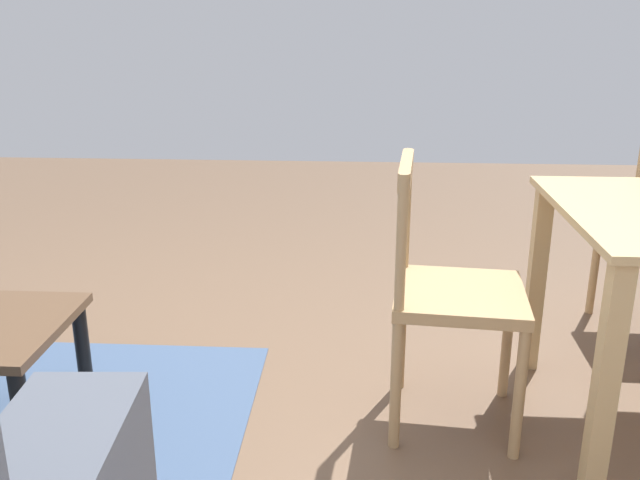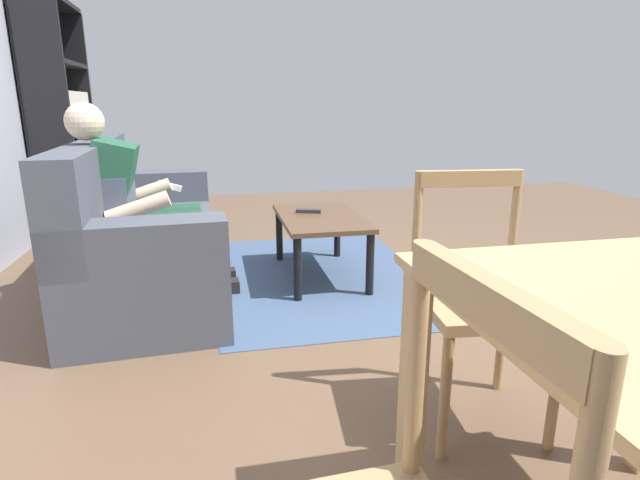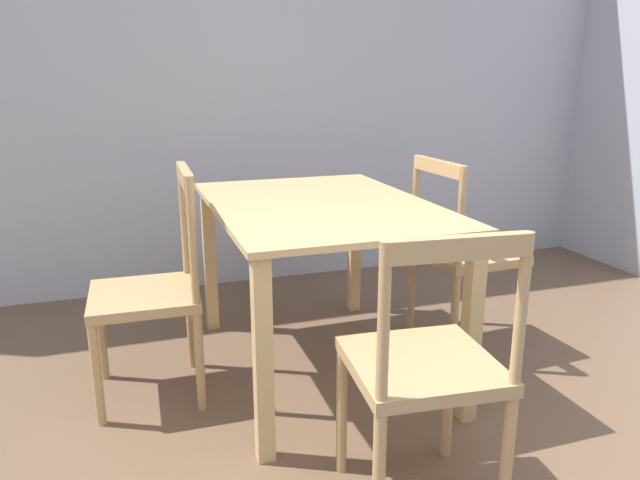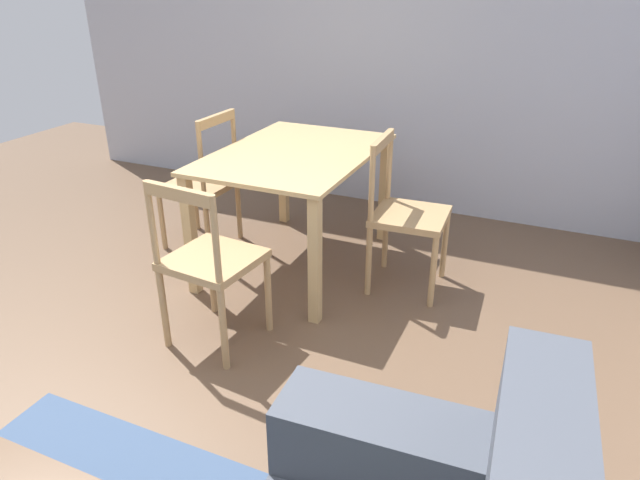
{
  "view_description": "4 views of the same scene",
  "coord_description": "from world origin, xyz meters",
  "px_view_note": "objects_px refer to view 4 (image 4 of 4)",
  "views": [
    {
      "loc": [
        -0.58,
        2.27,
        1.35
      ],
      "look_at": [
        -0.5,
        0.92,
        0.9
      ],
      "focal_mm": 38.8,
      "sensor_mm": 36.0,
      "label": 1
    },
    {
      "loc": [
        -2.38,
        1.05,
        1.14
      ],
      "look_at": [
        0.79,
        0.37,
        0.25
      ],
      "focal_mm": 27.95,
      "sensor_mm": 36.0,
      "label": 2
    },
    {
      "loc": [
        0.51,
        -0.64,
        1.29
      ],
      "look_at": [
        -1.85,
        0.15,
        0.6
      ],
      "focal_mm": 33.55,
      "sensor_mm": 36.0,
      "label": 3
    },
    {
      "loc": [
        1.18,
        1.66,
        1.77
      ],
      "look_at": [
        -0.5,
        0.92,
        0.9
      ],
      "focal_mm": 31.96,
      "sensor_mm": 36.0,
      "label": 4
    }
  ],
  "objects_px": {
    "dining_chair_by_doorway": "(202,184)",
    "dining_chair_facing_couch": "(210,262)",
    "dining_table": "(296,170)",
    "dining_chair_near_wall": "(405,215)"
  },
  "relations": [
    {
      "from": "dining_chair_facing_couch",
      "to": "dining_chair_by_doorway",
      "type": "relative_size",
      "value": 0.97
    },
    {
      "from": "dining_table",
      "to": "dining_chair_near_wall",
      "type": "height_order",
      "value": "dining_chair_near_wall"
    },
    {
      "from": "dining_table",
      "to": "dining_chair_by_doorway",
      "type": "height_order",
      "value": "dining_chair_by_doorway"
    },
    {
      "from": "dining_chair_near_wall",
      "to": "dining_chair_facing_couch",
      "type": "distance_m",
      "value": 1.21
    },
    {
      "from": "dining_chair_by_doorway",
      "to": "dining_chair_facing_couch",
      "type": "bearing_deg",
      "value": 36.38
    },
    {
      "from": "dining_table",
      "to": "dining_chair_near_wall",
      "type": "distance_m",
      "value": 0.74
    },
    {
      "from": "dining_chair_facing_couch",
      "to": "dining_chair_by_doorway",
      "type": "bearing_deg",
      "value": -143.62
    },
    {
      "from": "dining_chair_facing_couch",
      "to": "dining_chair_by_doorway",
      "type": "xyz_separation_m",
      "value": [
        -0.97,
        -0.71,
        -0.02
      ]
    },
    {
      "from": "dining_chair_by_doorway",
      "to": "dining_chair_near_wall",
      "type": "bearing_deg",
      "value": 89.97
    },
    {
      "from": "dining_chair_facing_couch",
      "to": "dining_table",
      "type": "bearing_deg",
      "value": 179.84
    }
  ]
}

